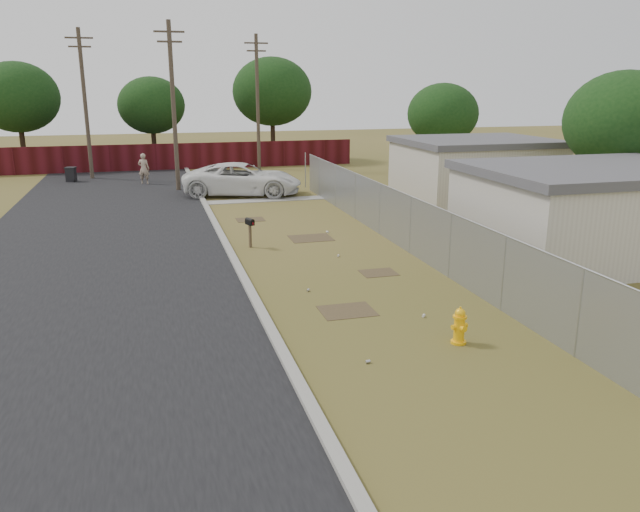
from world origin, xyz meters
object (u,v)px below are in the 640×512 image
object	(u,v)px
fire_hydrant	(459,326)
pedestrian	(144,169)
mailbox	(250,224)
pickup_truck	(243,179)
trash_bin	(71,174)

from	to	relation	value
fire_hydrant	pedestrian	distance (m)	27.32
mailbox	pickup_truck	size ratio (longest dim) A/B	0.17
pickup_truck	pedestrian	distance (m)	7.41
pickup_truck	trash_bin	xyz separation A→B (m)	(-9.36, 7.50, -0.40)
trash_bin	mailbox	bearing A→B (deg)	-66.91
fire_hydrant	pedestrian	size ratio (longest dim) A/B	0.48
pickup_truck	trash_bin	world-z (taller)	pickup_truck
trash_bin	pickup_truck	bearing A→B (deg)	-38.68
fire_hydrant	mailbox	bearing A→B (deg)	107.79
mailbox	pedestrian	distance (m)	16.94
mailbox	pedestrian	world-z (taller)	pedestrian
mailbox	pedestrian	size ratio (longest dim) A/B	0.59
pickup_truck	pedestrian	bearing A→B (deg)	59.12
pickup_truck	trash_bin	size ratio (longest dim) A/B	6.93
pedestrian	trash_bin	xyz separation A→B (m)	(-4.29, 2.10, -0.45)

